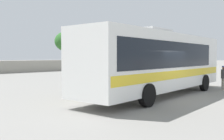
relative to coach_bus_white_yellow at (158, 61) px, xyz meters
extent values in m
plane|color=gray|center=(-0.50, 9.04, -1.97)|extent=(300.00, 300.00, 0.00)
cube|color=white|center=(0.14, 0.01, -0.02)|extent=(12.27, 3.62, 3.01)
cube|color=black|center=(-0.47, -0.04, 0.34)|extent=(10.10, 3.45, 1.33)
cube|color=yellow|center=(0.14, 0.01, -0.68)|extent=(12.03, 3.62, 0.42)
cube|color=#19212D|center=(6.17, 0.55, 0.52)|extent=(0.24, 2.29, 1.57)
cube|color=yellow|center=(6.18, 0.55, -1.17)|extent=(0.28, 2.49, 0.72)
cube|color=#B2B2B2|center=(-0.77, -0.07, 1.61)|extent=(2.32, 1.59, 0.24)
cylinder|color=black|center=(3.76, 1.56, -1.45)|extent=(1.06, 0.39, 1.04)
cylinder|color=black|center=(3.98, -0.87, -1.45)|extent=(1.06, 0.39, 1.04)
cylinder|color=black|center=(-3.28, 0.94, -1.45)|extent=(1.06, 0.39, 1.04)
cylinder|color=black|center=(-3.07, -1.50, -1.45)|extent=(1.06, 0.39, 1.04)
cylinder|color=#B7B2A8|center=(5.38, -1.51, -1.59)|extent=(0.14, 0.14, 0.76)
cylinder|color=#B7B2A8|center=(5.30, -1.63, -1.59)|extent=(0.14, 0.14, 0.76)
cylinder|color=#38383D|center=(5.34, -1.57, -0.91)|extent=(0.44, 0.44, 0.60)
sphere|color=brown|center=(5.34, -1.57, -0.51)|extent=(0.21, 0.21, 0.21)
cylinder|color=navy|center=(5.34, -1.57, -0.41)|extent=(0.22, 0.22, 0.06)
cylinder|color=brown|center=(14.68, 28.97, -0.23)|extent=(0.32, 0.32, 3.48)
ellipsoid|color=#2D6628|center=(14.68, 28.97, 2.92)|extent=(4.03, 4.03, 3.43)
camera|label=1|loc=(-12.27, -8.29, 0.23)|focal=41.67mm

